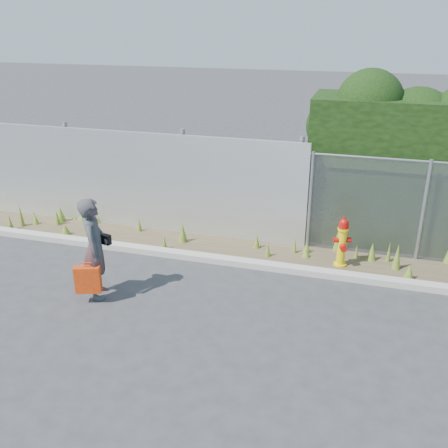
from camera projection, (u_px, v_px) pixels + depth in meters
name	position (u px, v px, depth m)	size (l,w,h in m)	color
ground	(218.00, 315.00, 8.07)	(80.00, 80.00, 0.00)	#343336
curb	(245.00, 263.00, 9.64)	(16.00, 0.22, 0.12)	#A8A397
weed_strip	(261.00, 246.00, 10.18)	(16.00, 1.34, 0.55)	#4C3F2B
corrugated_fence	(117.00, 179.00, 11.14)	(8.50, 0.21, 2.30)	silver
fire_hydrant	(342.00, 243.00, 9.46)	(0.34, 0.30, 1.01)	yellow
woman	(95.00, 248.00, 8.32)	(0.65, 0.42, 1.77)	#0E5A5C
red_tote_bag	(88.00, 279.00, 8.24)	(0.42, 0.15, 0.55)	#B7250A
black_shoulder_bag	(105.00, 239.00, 8.40)	(0.23, 0.09, 0.17)	black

